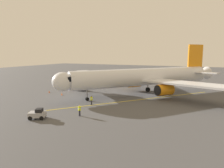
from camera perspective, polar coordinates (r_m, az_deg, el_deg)
ground_plane at (r=46.88m, az=10.54°, el=-3.13°), size 220.00×220.00×0.00m
apron_lead_in_line at (r=41.75m, az=6.44°, el=-4.47°), size 25.45×31.16×0.01m
airplane at (r=46.89m, az=9.15°, el=1.87°), size 32.03×33.95×11.50m
jet_bridge at (r=46.50m, az=-6.23°, el=1.57°), size 10.07×8.82×5.40m
ground_crew_marshaller at (r=37.84m, az=-5.71°, el=-4.45°), size 0.44×0.32×1.71m
ground_crew_wing_walker at (r=31.47m, az=-8.97°, el=-7.20°), size 0.42×0.47×1.71m
tug_near_nose at (r=31.75m, az=-19.89°, el=-7.81°), size 2.73×2.39×1.50m
safety_cone_nose_left at (r=47.70m, az=-13.71°, el=-2.69°), size 0.32×0.32×0.55m
safety_cone_nose_right at (r=51.39m, az=-16.99°, el=-2.02°), size 0.32×0.32×0.55m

